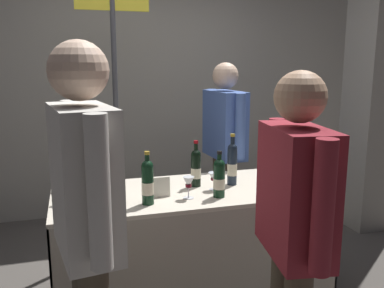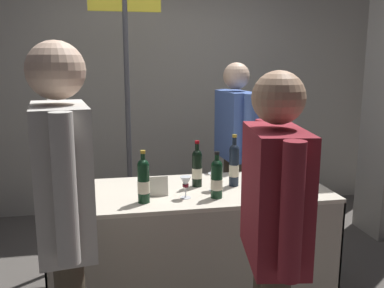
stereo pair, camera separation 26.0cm
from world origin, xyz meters
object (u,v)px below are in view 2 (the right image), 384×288
Objects in this scene: display_bottle_0 at (143,180)px; featured_wine_bottle at (234,164)px; wine_glass_near_vendor at (214,178)px; taster_foreground_right at (273,223)px; wine_glass_mid at (186,183)px; booth_signpost at (127,92)px; vendor_presenter at (235,139)px; tasting_table at (192,224)px; flower_vase at (285,172)px.

featured_wine_bottle is at bearing 20.17° from display_bottle_0.
taster_foreground_right is at bearing -88.56° from wine_glass_near_vendor.
featured_wine_bottle is 2.59× the size of wine_glass_mid.
featured_wine_bottle is 0.65m from display_bottle_0.
booth_signpost is (-0.50, 1.03, 0.48)m from wine_glass_near_vendor.
taster_foreground_right is at bearing -15.69° from vendor_presenter.
booth_signpost is (-0.04, 1.18, 0.43)m from display_bottle_0.
wine_glass_near_vendor is 0.23m from wine_glass_mid.
vendor_presenter is at bearing 73.10° from featured_wine_bottle.
booth_signpost is at bearing 110.45° from tasting_table.
featured_wine_bottle is at bearing 5.84° from tasting_table.
tasting_table is 1.00m from vendor_presenter.
wine_glass_near_vendor is at bearing 29.30° from wine_glass_mid.
tasting_table is 1.13× the size of taster_foreground_right.
flower_vase is (0.65, 0.03, 0.03)m from wine_glass_mid.
tasting_table is at bearing 160.36° from wine_glass_near_vendor.
booth_signpost reaches higher than flower_vase.
flower_vase is (0.90, 0.06, -0.01)m from display_bottle_0.
display_bottle_0 is at bearing -176.23° from flower_vase.
display_bottle_0 is at bearing -159.83° from featured_wine_bottle.
taster_foreground_right is at bearing -74.85° from wine_glass_mid.
booth_signpost reaches higher than vendor_presenter.
featured_wine_bottle is 1.04m from taster_foreground_right.
wine_glass_mid reaches higher than wine_glass_near_vendor.
wine_glass_near_vendor reaches higher than tasting_table.
flower_vase is at bearing -17.13° from taster_foreground_right.
tasting_table is at bearing -69.55° from booth_signpost.
featured_wine_bottle reaches higher than tasting_table.
vendor_presenter is (0.22, 0.72, 0.03)m from featured_wine_bottle.
booth_signpost is at bearing 115.86° from wine_glass_near_vendor.
vendor_presenter reaches higher than flower_vase.
wine_glass_mid is at bearing 24.15° from taster_foreground_right.
display_bottle_0 reaches higher than wine_glass_mid.
vendor_presenter reaches higher than taster_foreground_right.
booth_signpost is at bearing -109.47° from vendor_presenter.
flower_vase is at bearing 2.21° from wine_glass_mid.
vendor_presenter reaches higher than tasting_table.
display_bottle_0 is at bearing 39.97° from taster_foreground_right.
tasting_table is 1.32m from booth_signpost.
vendor_presenter is (0.37, 0.80, 0.10)m from wine_glass_near_vendor.
tasting_table is 0.35m from wine_glass_near_vendor.
wine_glass_near_vendor is at bearing 17.95° from display_bottle_0.
vendor_presenter is (0.58, 0.91, 0.09)m from wine_glass_mid.
wine_glass_mid is 0.87m from taster_foreground_right.
wine_glass_mid is 0.08× the size of vendor_presenter.
wine_glass_mid is 1.28m from booth_signpost.
wine_glass_mid is at bearing -150.70° from wine_glass_near_vendor.
tasting_table is at bearing -38.46° from vendor_presenter.
vendor_presenter reaches higher than wine_glass_mid.
booth_signpost is (-0.87, 0.24, 0.39)m from vendor_presenter.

